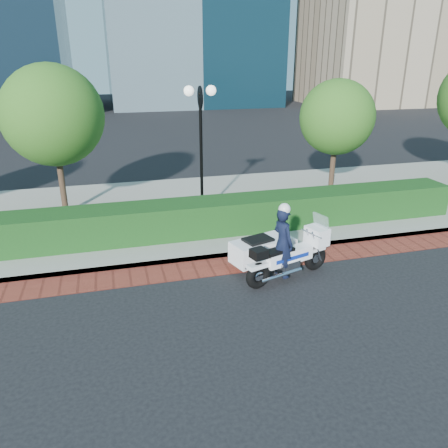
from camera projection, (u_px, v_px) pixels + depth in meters
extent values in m
plane|color=black|center=(208.00, 298.00, 10.01)|extent=(120.00, 120.00, 0.00)
cube|color=maroon|center=(195.00, 269.00, 11.36)|extent=(60.00, 1.00, 0.01)
cube|color=gray|center=(170.00, 211.00, 15.39)|extent=(60.00, 8.00, 0.15)
cube|color=black|center=(181.00, 219.00, 13.02)|extent=(18.00, 1.20, 1.00)
cylinder|color=black|center=(202.00, 210.00, 14.83)|extent=(0.30, 0.30, 0.30)
cylinder|color=black|center=(201.00, 156.00, 14.17)|extent=(0.10, 0.10, 3.70)
cylinder|color=black|center=(200.00, 97.00, 13.50)|extent=(0.04, 0.70, 0.70)
sphere|color=white|center=(189.00, 91.00, 13.34)|extent=(0.32, 0.32, 0.32)
sphere|color=white|center=(211.00, 90.00, 13.51)|extent=(0.32, 0.32, 0.32)
cylinder|color=#332319|center=(62.00, 183.00, 14.58)|extent=(0.20, 0.20, 2.17)
sphere|color=#2D5715|center=(53.00, 115.00, 13.79)|extent=(3.20, 3.20, 3.20)
cylinder|color=#332319|center=(332.00, 168.00, 17.04)|extent=(0.20, 0.20, 1.92)
sphere|color=#2D5715|center=(337.00, 117.00, 16.34)|extent=(2.80, 2.80, 2.80)
torus|color=black|center=(258.00, 276.00, 10.34)|extent=(0.70, 0.39, 0.67)
torus|color=black|center=(315.00, 258.00, 11.24)|extent=(0.70, 0.39, 0.67)
cube|color=white|center=(288.00, 256.00, 10.68)|extent=(1.35, 0.69, 0.34)
cube|color=silver|center=(286.00, 265.00, 10.74)|extent=(0.65, 0.55, 0.28)
cube|color=white|center=(317.00, 236.00, 11.01)|extent=(0.55, 0.65, 0.45)
cube|color=silver|center=(321.00, 222.00, 10.93)|extent=(0.27, 0.52, 0.40)
cube|color=black|center=(279.00, 251.00, 10.46)|extent=(0.81, 0.51, 0.10)
cube|color=black|center=(259.00, 254.00, 10.13)|extent=(0.43, 0.41, 0.22)
cube|color=white|center=(261.00, 250.00, 11.30)|extent=(1.70, 1.13, 0.55)
cube|color=black|center=(258.00, 240.00, 11.14)|extent=(0.82, 0.69, 0.08)
torus|color=black|center=(247.00, 253.00, 11.73)|extent=(0.53, 0.30, 0.50)
imported|color=black|center=(283.00, 243.00, 10.44)|extent=(0.58, 0.73, 1.74)
sphere|color=white|center=(284.00, 209.00, 10.13)|extent=(0.28, 0.28, 0.28)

